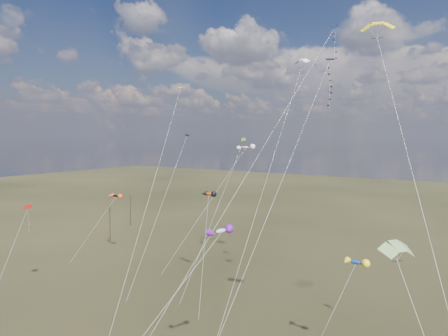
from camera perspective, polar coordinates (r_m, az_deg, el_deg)
The scene contains 16 objects.
utility_pole_near at distance 93.46m, azimuth -15.98°, elevation -7.62°, with size 1.40×0.20×8.00m.
utility_pole_far at distance 108.53m, azimuth -13.21°, elevation -5.87°, with size 1.40×0.20×8.00m.
diamond_black_high at distance 47.37m, azimuth 13.96°, elevation 9.68°, with size 4.86×23.49×32.63m.
diamond_navy_tall at distance 49.46m, azimuth 13.34°, elevation 13.71°, with size 12.52×25.33×36.89m.
diamond_black_mid at distance 66.40m, azimuth -7.78°, elevation -2.13°, with size 2.35×17.31×23.87m.
diamond_red_low at distance 65.06m, azimuth -26.38°, elevation -7.03°, with size 2.98×8.54×13.49m.
diamond_orange_center at distance 54.04m, azimuth -9.34°, elevation 0.46°, with size 9.89×25.53×31.27m.
parafoil_yellow at distance 39.67m, azimuth 21.14°, elevation 18.56°, with size 13.00×17.92×34.20m.
parafoil_blue_white at distance 60.64m, azimuth 10.98°, elevation 14.74°, with size 2.50×24.87×35.19m.
parafoil_striped at distance 31.67m, azimuth 23.60°, elevation -10.25°, with size 9.66×11.51×16.43m.
parafoil_tricolor at distance 67.85m, azimuth 2.59°, elevation 4.14°, with size 2.23×18.28×23.75m.
novelty_black_orange at distance 81.13m, azimuth -15.26°, elevation -3.88°, with size 5.29×9.19×12.39m.
novelty_orange_black at distance 63.05m, azimuth -2.21°, elevation -3.75°, with size 7.80×12.31×15.01m.
novelty_white_purple at distance 36.71m, azimuth -0.54°, elevation -9.09°, with size 7.87×12.51×15.43m.
novelty_redwhite_stripe at distance 72.36m, azimuth 2.98°, elevation 2.89°, with size 10.70×13.97×22.11m.
novelty_blue_yellow at distance 42.77m, azimuth 18.27°, elevation -12.72°, with size 4.73×6.67×11.55m.
Camera 1 is at (30.86, -30.10, 23.62)m, focal length 32.00 mm.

